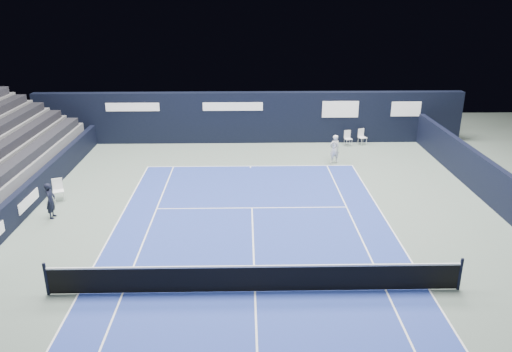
# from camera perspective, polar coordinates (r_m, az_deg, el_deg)

# --- Properties ---
(ground) EXTENTS (48.00, 48.00, 0.00)m
(ground) POSITION_cam_1_polar(r_m,az_deg,el_deg) (17.70, -0.25, -9.52)
(ground) COLOR #56665C
(ground) RESTS_ON ground
(court_surface) EXTENTS (10.97, 23.77, 0.01)m
(court_surface) POSITION_cam_1_polar(r_m,az_deg,el_deg) (15.99, -0.12, -13.09)
(court_surface) COLOR navy
(court_surface) RESTS_ON ground
(enclosure_wall_right) EXTENTS (0.30, 22.00, 1.80)m
(enclosure_wall_right) POSITION_cam_1_polar(r_m,az_deg,el_deg) (23.51, 26.08, -1.47)
(enclosure_wall_right) COLOR black
(enclosure_wall_right) RESTS_ON ground
(folding_chair_back_a) EXTENTS (0.49, 0.51, 0.92)m
(folding_chair_back_a) POSITION_cam_1_polar(r_m,az_deg,el_deg) (30.76, 10.42, 4.60)
(folding_chair_back_a) COLOR silver
(folding_chair_back_a) RESTS_ON ground
(folding_chair_back_b) EXTENTS (0.55, 0.55, 0.97)m
(folding_chair_back_b) POSITION_cam_1_polar(r_m,az_deg,el_deg) (31.11, 12.00, 4.54)
(folding_chair_back_b) COLOR white
(folding_chair_back_b) RESTS_ON ground
(line_judge_chair) EXTENTS (0.57, 0.57, 1.01)m
(line_judge_chair) POSITION_cam_1_polar(r_m,az_deg,el_deg) (23.90, -21.70, -1.30)
(line_judge_chair) COLOR white
(line_judge_chair) RESTS_ON ground
(line_judge) EXTENTS (0.37, 0.56, 1.52)m
(line_judge) POSITION_cam_1_polar(r_m,az_deg,el_deg) (22.12, -22.42, -2.61)
(line_judge) COLOR black
(line_judge) RESTS_ON ground
(court_markings) EXTENTS (11.03, 23.83, 0.00)m
(court_markings) POSITION_cam_1_polar(r_m,az_deg,el_deg) (15.99, -0.12, -13.07)
(court_markings) COLOR white
(court_markings) RESTS_ON court_surface
(tennis_net) EXTENTS (12.90, 0.10, 1.10)m
(tennis_net) POSITION_cam_1_polar(r_m,az_deg,el_deg) (15.72, -0.12, -11.55)
(tennis_net) COLOR black
(tennis_net) RESTS_ON ground
(back_sponsor_wall) EXTENTS (26.00, 0.63, 3.10)m
(back_sponsor_wall) POSITION_cam_1_polar(r_m,az_deg,el_deg) (30.71, -0.74, 6.72)
(back_sponsor_wall) COLOR black
(back_sponsor_wall) RESTS_ON ground
(side_barrier_left) EXTENTS (0.33, 22.00, 1.20)m
(side_barrier_left) POSITION_cam_1_polar(r_m,az_deg,el_deg) (22.93, -24.95, -2.62)
(side_barrier_left) COLOR black
(side_barrier_left) RESTS_ON ground
(tennis_player) EXTENTS (0.67, 0.89, 1.57)m
(tennis_player) POSITION_cam_1_polar(r_m,az_deg,el_deg) (27.36, 8.96, 3.08)
(tennis_player) COLOR silver
(tennis_player) RESTS_ON ground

